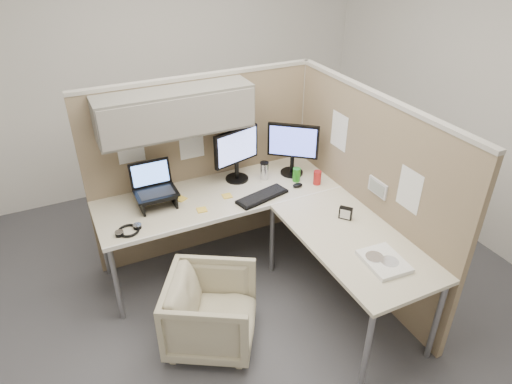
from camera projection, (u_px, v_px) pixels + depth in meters
name	position (u px, v px, depth m)	size (l,w,h in m)	color
ground	(258.00, 297.00, 3.76)	(4.50, 4.50, 0.00)	#424248
partition_back	(191.00, 142.00, 3.76)	(2.00, 0.36, 1.63)	#8E795D
partition_right	(364.00, 192.00, 3.62)	(0.07, 2.03, 1.63)	#8E795D
desk	(266.00, 217.00, 3.55)	(2.00, 1.98, 0.73)	beige
office_chair	(211.00, 308.00, 3.23)	(0.60, 0.56, 0.62)	#BBB594
monitor_left	(236.00, 151.00, 3.83)	(0.43, 0.20, 0.47)	black
monitor_right	(293.00, 145.00, 3.92)	(0.37, 0.30, 0.47)	black
laptop_station	(155.00, 191.00, 3.55)	(0.32, 0.28, 0.34)	black
keyboard	(262.00, 197.00, 3.70)	(0.45, 0.15, 0.02)	black
mouse	(298.00, 185.00, 3.85)	(0.09, 0.06, 0.03)	black
travel_mug	(264.00, 171.00, 3.94)	(0.08, 0.08, 0.16)	silver
soda_can_green	(317.00, 178.00, 3.87)	(0.07, 0.07, 0.12)	#B21E1E
soda_can_silver	(296.00, 175.00, 3.92)	(0.07, 0.07, 0.12)	#268C1E
sticky_note_a	(202.00, 210.00, 3.55)	(0.08, 0.08, 0.01)	yellow
sticky_note_c	(181.00, 199.00, 3.69)	(0.08, 0.08, 0.01)	yellow
sticky_note_d	(227.00, 196.00, 3.73)	(0.08, 0.08, 0.01)	yellow
headphones	(129.00, 230.00, 3.30)	(0.20, 0.19, 0.03)	black
paper_stack	(384.00, 261.00, 3.00)	(0.27, 0.33, 0.03)	white
desk_clock	(346.00, 213.00, 3.43)	(0.09, 0.10, 0.10)	black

